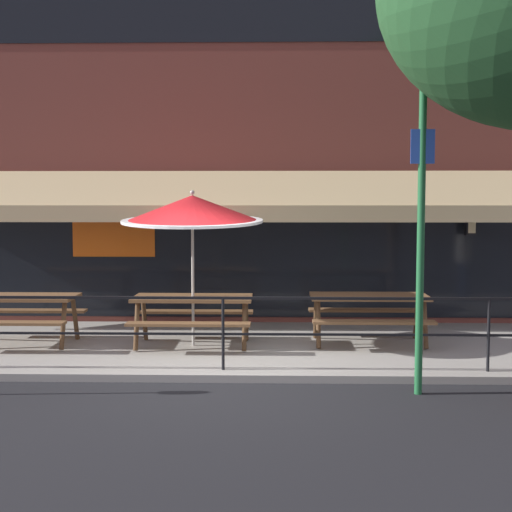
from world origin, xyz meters
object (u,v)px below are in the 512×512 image
(picnic_table_left, at_px, (17,306))
(picnic_table_right, at_px, (369,305))
(picnic_table_centre, at_px, (193,307))
(street_sign_pole, at_px, (421,219))
(patio_umbrella_centre, at_px, (192,210))

(picnic_table_left, xyz_separation_m, picnic_table_right, (5.41, 0.21, 0.00))
(picnic_table_left, distance_m, picnic_table_centre, 2.71)
(picnic_table_left, relative_size, street_sign_pole, 0.44)
(picnic_table_left, height_order, picnic_table_centre, same)
(picnic_table_centre, bearing_deg, patio_umbrella_centre, 90.00)
(patio_umbrella_centre, bearing_deg, picnic_table_right, 4.18)
(picnic_table_left, xyz_separation_m, picnic_table_centre, (2.70, -0.03, 0.00))
(patio_umbrella_centre, height_order, street_sign_pole, street_sign_pole)
(picnic_table_right, bearing_deg, picnic_table_left, -177.77)
(picnic_table_right, distance_m, street_sign_pole, 2.88)
(picnic_table_right, relative_size, patio_umbrella_centre, 0.76)
(picnic_table_centre, relative_size, picnic_table_right, 1.00)
(picnic_table_right, relative_size, street_sign_pole, 0.44)
(picnic_table_centre, height_order, street_sign_pole, street_sign_pole)
(patio_umbrella_centre, bearing_deg, picnic_table_left, -179.72)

